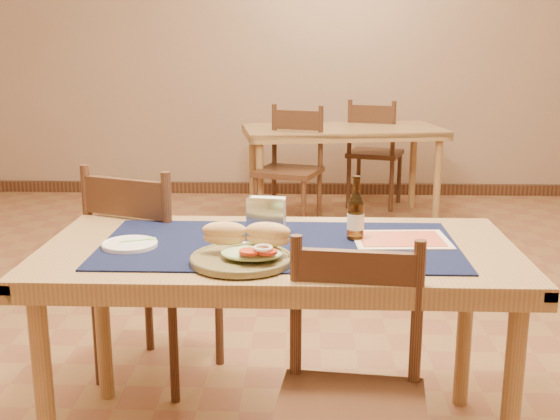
{
  "coord_description": "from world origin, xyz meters",
  "views": [
    {
      "loc": [
        0.09,
        -3.08,
        1.43
      ],
      "look_at": [
        0.0,
        -0.7,
        0.85
      ],
      "focal_mm": 45.0,
      "sensor_mm": 36.0,
      "label": 1
    }
  ],
  "objects_px": {
    "beer_bottle": "(356,216)",
    "napkin_holder": "(266,216)",
    "chair_main_near": "(351,399)",
    "back_table": "(342,137)",
    "main_table": "(279,269)",
    "sandwich_plate": "(245,252)",
    "chair_main_far": "(152,270)"
  },
  "relations": [
    {
      "from": "chair_main_near",
      "to": "back_table",
      "type": "bearing_deg",
      "value": 87.59
    },
    {
      "from": "chair_main_far",
      "to": "chair_main_near",
      "type": "xyz_separation_m",
      "value": [
        0.77,
        -1.0,
        -0.03
      ]
    },
    {
      "from": "back_table",
      "to": "napkin_holder",
      "type": "bearing_deg",
      "value": -97.77
    },
    {
      "from": "main_table",
      "to": "sandwich_plate",
      "type": "distance_m",
      "value": 0.26
    },
    {
      "from": "beer_bottle",
      "to": "napkin_holder",
      "type": "distance_m",
      "value": 0.32
    },
    {
      "from": "main_table",
      "to": "back_table",
      "type": "height_order",
      "value": "same"
    },
    {
      "from": "back_table",
      "to": "sandwich_plate",
      "type": "relative_size",
      "value": 5.18
    },
    {
      "from": "chair_main_near",
      "to": "napkin_holder",
      "type": "relative_size",
      "value": 5.83
    },
    {
      "from": "main_table",
      "to": "sandwich_plate",
      "type": "relative_size",
      "value": 5.0
    },
    {
      "from": "back_table",
      "to": "napkin_holder",
      "type": "height_order",
      "value": "napkin_holder"
    },
    {
      "from": "main_table",
      "to": "beer_bottle",
      "type": "relative_size",
      "value": 7.19
    },
    {
      "from": "beer_bottle",
      "to": "main_table",
      "type": "bearing_deg",
      "value": -165.25
    },
    {
      "from": "beer_bottle",
      "to": "back_table",
      "type": "bearing_deg",
      "value": 87.89
    },
    {
      "from": "back_table",
      "to": "chair_main_far",
      "type": "relative_size",
      "value": 1.75
    },
    {
      "from": "chair_main_far",
      "to": "main_table",
      "type": "bearing_deg",
      "value": -41.7
    },
    {
      "from": "chair_main_near",
      "to": "beer_bottle",
      "type": "relative_size",
      "value": 3.97
    },
    {
      "from": "back_table",
      "to": "chair_main_near",
      "type": "height_order",
      "value": "chair_main_near"
    },
    {
      "from": "chair_main_near",
      "to": "main_table",
      "type": "bearing_deg",
      "value": 113.46
    },
    {
      "from": "chair_main_far",
      "to": "napkin_holder",
      "type": "relative_size",
      "value": 6.26
    },
    {
      "from": "back_table",
      "to": "beer_bottle",
      "type": "height_order",
      "value": "beer_bottle"
    },
    {
      "from": "beer_bottle",
      "to": "napkin_holder",
      "type": "relative_size",
      "value": 1.47
    },
    {
      "from": "main_table",
      "to": "beer_bottle",
      "type": "distance_m",
      "value": 0.32
    },
    {
      "from": "main_table",
      "to": "napkin_holder",
      "type": "height_order",
      "value": "napkin_holder"
    },
    {
      "from": "main_table",
      "to": "chair_main_far",
      "type": "height_order",
      "value": "chair_main_far"
    },
    {
      "from": "chair_main_far",
      "to": "napkin_holder",
      "type": "bearing_deg",
      "value": -34.41
    },
    {
      "from": "chair_main_near",
      "to": "sandwich_plate",
      "type": "xyz_separation_m",
      "value": [
        -0.32,
        0.3,
        0.33
      ]
    },
    {
      "from": "back_table",
      "to": "beer_bottle",
      "type": "distance_m",
      "value": 3.26
    },
    {
      "from": "sandwich_plate",
      "to": "main_table",
      "type": "bearing_deg",
      "value": 64.25
    },
    {
      "from": "chair_main_far",
      "to": "sandwich_plate",
      "type": "height_order",
      "value": "chair_main_far"
    },
    {
      "from": "main_table",
      "to": "chair_main_far",
      "type": "xyz_separation_m",
      "value": [
        -0.55,
        0.49,
        -0.17
      ]
    },
    {
      "from": "back_table",
      "to": "napkin_holder",
      "type": "distance_m",
      "value": 3.21
    },
    {
      "from": "chair_main_near",
      "to": "sandwich_plate",
      "type": "distance_m",
      "value": 0.55
    }
  ]
}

